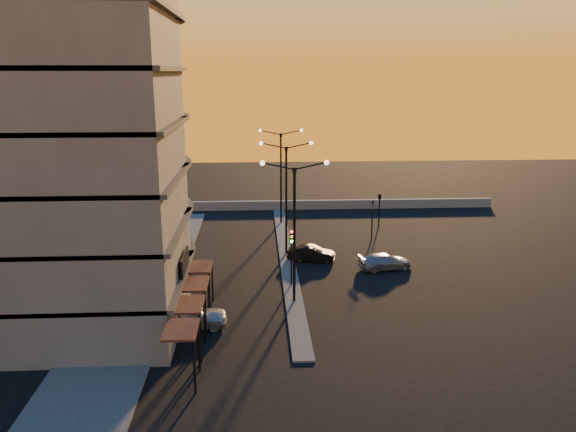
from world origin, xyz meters
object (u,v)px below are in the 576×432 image
Objects in this scene: car_sedan at (311,253)px; car_wagon at (385,261)px; streetlamp_mid at (286,189)px; traffic_light_main at (292,248)px; car_hatchback at (189,316)px.

car_wagon is (5.52, -2.31, -0.02)m from car_sedan.
car_sedan is at bearing 55.69° from car_wagon.
streetlamp_mid reaches higher than car_sedan.
traffic_light_main reaches higher than car_hatchback.
car_hatchback is at bearing -135.82° from traffic_light_main.
traffic_light_main is 8.45m from car_wagon.
car_wagon is (7.46, 3.25, -2.28)m from traffic_light_main.
car_sedan is (8.44, 11.88, -0.15)m from car_hatchback.
car_hatchback is 16.93m from car_wagon.
traffic_light_main is at bearing 173.86° from car_sedan.
car_hatchback is 14.57m from car_sedan.
car_sedan is 0.90× the size of car_wagon.
traffic_light_main reaches higher than car_sedan.
traffic_light_main is at bearing -90.00° from streetlamp_mid.
streetlamp_mid is 2.50× the size of car_sedan.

